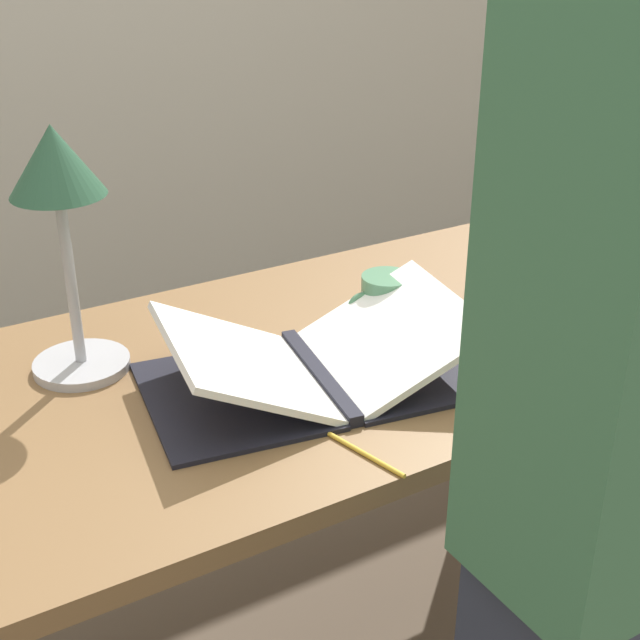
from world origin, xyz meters
The scene contains 8 objects.
reading_desk centered at (0.00, 0.00, 0.64)m, with size 1.49×0.75×0.73m.
open_book centered at (-0.08, -0.09, 0.77)m, with size 0.60×0.40×0.12m.
book_stack_tall centered at (0.50, -0.09, 0.85)m, with size 0.24×0.29×0.25m.
book_standing_upright centered at (0.36, -0.10, 0.83)m, with size 0.04×0.16×0.21m.
reading_lamp centered at (-0.40, 0.15, 1.03)m, with size 0.16×0.16×0.41m.
coffee_mug centered at (0.12, 0.02, 0.78)m, with size 0.12×0.09×0.10m.
pencil centered at (-0.13, -0.30, 0.73)m, with size 0.04×0.15×0.01m.
person_reader centered at (-0.02, -0.67, 0.81)m, with size 0.36×0.21×1.65m.
Camera 1 is at (-0.72, -1.17, 1.46)m, focal length 50.00 mm.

